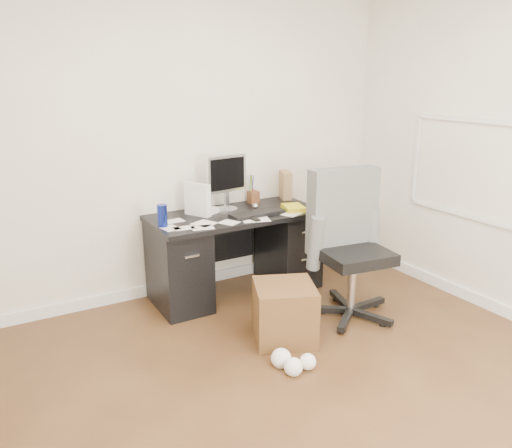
{
  "coord_description": "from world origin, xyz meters",
  "views": [
    {
      "loc": [
        -1.64,
        -2.08,
        1.9
      ],
      "look_at": [
        0.24,
        1.2,
        0.78
      ],
      "focal_mm": 35.0,
      "sensor_mm": 36.0,
      "label": 1
    }
  ],
  "objects": [
    {
      "name": "wicker_basket",
      "position": [
        0.22,
        0.73,
        0.22
      ],
      "size": [
        0.57,
        0.57,
        0.43
      ],
      "primitive_type": "cube",
      "rotation": [
        0.0,
        0.0,
        -0.39
      ],
      "color": "#472C15",
      "rests_on": "ground"
    },
    {
      "name": "yellow_book",
      "position": [
        0.8,
        1.48,
        0.77
      ],
      "size": [
        0.24,
        0.27,
        0.04
      ],
      "primitive_type": "cube",
      "rotation": [
        0.0,
        0.0,
        -0.27
      ],
      "color": "yellow",
      "rests_on": "desk"
    },
    {
      "name": "white_binder",
      "position": [
        -0.02,
        1.75,
        0.89
      ],
      "size": [
        0.22,
        0.27,
        0.28
      ],
      "primitive_type": "cube",
      "rotation": [
        0.0,
        0.0,
        0.5
      ],
      "color": "white",
      "rests_on": "desk"
    },
    {
      "name": "paper_remote",
      "position": [
        0.35,
        1.39,
        0.76
      ],
      "size": [
        0.27,
        0.24,
        0.02
      ],
      "primitive_type": null,
      "rotation": [
        0.0,
        0.0,
        -0.29
      ],
      "color": "white",
      "rests_on": "desk"
    },
    {
      "name": "computer_mouse",
      "position": [
        0.52,
        1.68,
        0.78
      ],
      "size": [
        0.07,
        0.07,
        0.05
      ],
      "primitive_type": "sphere",
      "rotation": [
        0.0,
        0.0,
        -0.32
      ],
      "color": "silver",
      "rests_on": "desk"
    },
    {
      "name": "magazine_file",
      "position": [
        0.98,
        1.91,
        0.88
      ],
      "size": [
        0.18,
        0.25,
        0.27
      ],
      "primitive_type": "cube",
      "rotation": [
        0.0,
        0.0,
        -0.32
      ],
      "color": "#986B49",
      "rests_on": "desk"
    },
    {
      "name": "travel_mug",
      "position": [
        -0.39,
        1.58,
        0.84
      ],
      "size": [
        0.09,
        0.09,
        0.18
      ],
      "primitive_type": "cylinder",
      "rotation": [
        0.0,
        0.0,
        0.22
      ],
      "color": "navy",
      "rests_on": "desk"
    },
    {
      "name": "desk",
      "position": [
        0.3,
        1.65,
        0.4
      ],
      "size": [
        1.5,
        0.7,
        0.75
      ],
      "color": "black",
      "rests_on": "ground"
    },
    {
      "name": "pc_tower",
      "position": [
        1.65,
        1.66,
        0.23
      ],
      "size": [
        0.26,
        0.49,
        0.47
      ],
      "primitive_type": "cube",
      "rotation": [
        0.0,
        0.0,
        -0.11
      ],
      "color": "beige",
      "rests_on": "ground"
    },
    {
      "name": "keyboard",
      "position": [
        0.43,
        1.5,
        0.76
      ],
      "size": [
        0.5,
        0.21,
        0.03
      ],
      "primitive_type": "cube",
      "rotation": [
        0.0,
        0.0,
        0.09
      ],
      "color": "black",
      "rests_on": "desk"
    },
    {
      "name": "ground",
      "position": [
        0.0,
        0.0,
        0.0
      ],
      "size": [
        4.0,
        4.0,
        0.0
      ],
      "primitive_type": "plane",
      "color": "#432715",
      "rests_on": "ground"
    },
    {
      "name": "room_shell",
      "position": [
        0.03,
        0.03,
        1.66
      ],
      "size": [
        4.02,
        4.02,
        2.71
      ],
      "color": "beige",
      "rests_on": "ground"
    },
    {
      "name": "loose_papers",
      "position": [
        0.1,
        1.6,
        0.75
      ],
      "size": [
        1.1,
        0.6,
        0.0
      ],
      "primitive_type": null,
      "color": "white",
      "rests_on": "desk"
    },
    {
      "name": "desk_printer",
      "position": [
        0.98,
        1.83,
        0.09
      ],
      "size": [
        0.3,
        0.25,
        0.17
      ],
      "primitive_type": "cube",
      "rotation": [
        0.0,
        0.0,
        -0.0
      ],
      "color": "slate",
      "rests_on": "ground"
    },
    {
      "name": "office_chair",
      "position": [
        0.9,
        0.78,
        0.6
      ],
      "size": [
        0.76,
        0.76,
        1.2
      ],
      "primitive_type": null,
      "rotation": [
        0.0,
        0.0,
        -0.13
      ],
      "color": "#585B58",
      "rests_on": "ground"
    },
    {
      "name": "shopping_bag",
      "position": [
        1.11,
        1.73,
        0.18
      ],
      "size": [
        0.29,
        0.22,
        0.37
      ],
      "primitive_type": "cube",
      "rotation": [
        0.0,
        0.0,
        -0.11
      ],
      "color": "silver",
      "rests_on": "ground"
    },
    {
      "name": "lcd_monitor",
      "position": [
        0.28,
        1.78,
        1.0
      ],
      "size": [
        0.43,
        0.28,
        0.5
      ],
      "primitive_type": null,
      "rotation": [
        0.0,
        0.0,
        0.14
      ],
      "color": "silver",
      "rests_on": "desk"
    },
    {
      "name": "pen_cup",
      "position": [
        0.62,
        1.9,
        0.88
      ],
      "size": [
        0.11,
        0.11,
        0.27
      ],
      "primitive_type": null,
      "rotation": [
        0.0,
        0.0,
        0.03
      ],
      "color": "#573319",
      "rests_on": "desk"
    }
  ]
}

